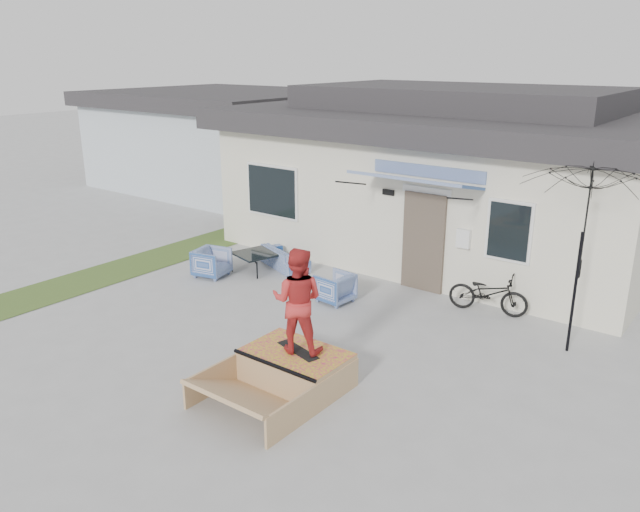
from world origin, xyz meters
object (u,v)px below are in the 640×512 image
Objects in this scene: coffee_table at (256,262)px; armchair_right at (335,286)px; bicycle at (489,289)px; skater at (297,298)px; armchair_left at (212,261)px; skateboard at (298,350)px; loveseat at (284,254)px; patio_umbrella at (580,253)px; skate_ramp at (296,368)px.

armchair_right is at bearing -9.58° from coffee_table.
bicycle is 4.59m from skater.
armchair_left is 1.06× the size of armchair_right.
skateboard is at bearing -40.18° from coffee_table.
skateboard is at bearing 153.59° from bicycle.
coffee_table is at bearing 86.23° from loveseat.
loveseat is 2.34× the size of armchair_right.
skater is at bearing -129.66° from patio_umbrella.
armchair_left reaches higher than skateboard.
skater reaches higher than coffee_table.
skater is (3.74, -4.05, 1.07)m from loveseat.
skateboard is (4.04, -3.41, 0.33)m from coffee_table.
bicycle is 0.74× the size of skate_ramp.
skateboard is (-2.98, -3.59, -1.21)m from patio_umbrella.
armchair_left is 0.81× the size of coffee_table.
skater reaches higher than skateboard.
skater is at bearing -40.18° from coffee_table.
armchair_left reaches higher than armchair_right.
coffee_table is (-0.30, -0.63, -0.09)m from loveseat.
loveseat is 5.62m from skater.
coffee_table is 1.06× the size of skateboard.
bicycle is 4.55m from skate_ramp.
armchair_right is 3.37m from skate_ramp.
patio_umbrella is (6.72, -0.46, 1.44)m from loveseat.
coffee_table is at bearing 89.19° from bicycle.
skate_ramp is at bearing 66.67° from skater.
skateboard is at bearing 32.00° from armchair_right.
patio_umbrella reaches higher than loveseat.
skater is (4.59, -2.54, 1.02)m from armchair_left.
skate_ramp is (1.47, -3.03, -0.08)m from armchair_right.
bicycle is at bearing 122.44° from armchair_right.
coffee_table is 0.35× the size of patio_umbrella.
patio_umbrella is at bearing -152.83° from skater.
loveseat is 1.89× the size of skateboard.
bicycle reaches higher than loveseat.
loveseat is 2.20× the size of armchair_left.
armchair_right is 0.27× the size of patio_umbrella.
coffee_table is at bearing 154.82° from skateboard.
patio_umbrella reaches higher than skater.
skater reaches higher than armchair_left.
skate_ramp is at bearing 31.61° from armchair_right.
skater is (4.04, -3.41, 1.16)m from coffee_table.
patio_umbrella is 1.55× the size of skater.
coffee_table is 0.58× the size of bicycle.
armchair_left is at bearing -121.93° from coffee_table.
coffee_table is 5.33m from skate_ramp.
skater is (1.47, -2.98, 1.04)m from armchair_right.
armchair_left is at bearing -172.09° from patio_umbrella.
patio_umbrella reaches higher than armchair_right.
armchair_left is 7.76m from patio_umbrella.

